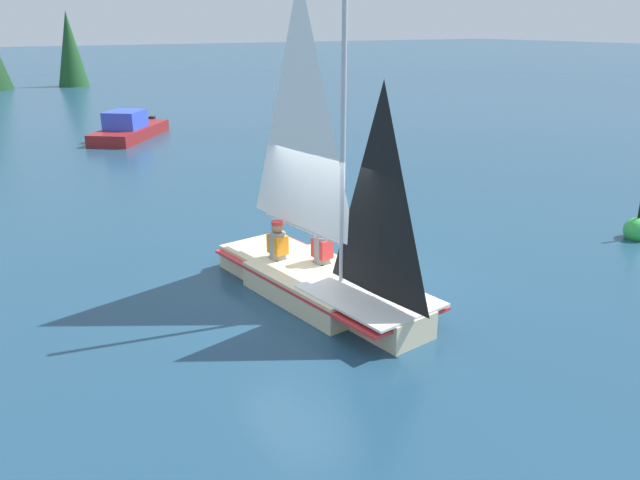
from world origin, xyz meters
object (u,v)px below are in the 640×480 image
sailboat_main (319,258)px  sailor_crew (278,249)px  sailor_helm (322,253)px  motorboat_distant (129,129)px  buoy_marker (637,230)px

sailboat_main → sailor_crew: (-0.31, 0.96, -0.08)m
sailor_helm → motorboat_distant: 17.14m
sailor_crew → motorboat_distant: bearing=167.0°
sailboat_main → buoy_marker: sailboat_main is taller
sailor_helm → sailor_crew: size_ratio=1.00×
sailor_helm → sailboat_main: bearing=-45.1°
sailor_crew → sailor_helm: bearing=37.2°
sailor_crew → buoy_marker: size_ratio=0.97×
sailboat_main → motorboat_distant: bearing=168.3°
sailboat_main → sailor_helm: sailboat_main is taller
sailboat_main → buoy_marker: bearing=75.4°
sailor_helm → buoy_marker: size_ratio=0.97×
sailor_helm → sailor_crew: bearing=-142.8°
sailboat_main → buoy_marker: 7.72m
sailor_helm → sailor_crew: (-0.60, 0.59, 0.00)m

